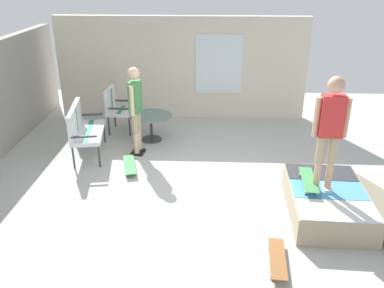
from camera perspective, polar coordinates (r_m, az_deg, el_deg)
ground_plane at (r=6.81m, az=0.63°, el=-7.29°), size 12.00×12.00×0.10m
house_facade at (r=9.91m, az=-1.42°, el=10.69°), size 0.23×6.00×2.44m
skate_ramp at (r=6.48m, az=18.78°, el=-7.77°), size 1.74×1.74×0.43m
patio_bench at (r=8.15m, az=-15.30°, el=2.43°), size 1.32×0.74×1.02m
patio_chair_near_house at (r=9.24m, az=-10.73°, el=5.37°), size 0.64×0.57×1.02m
patio_table at (r=8.70m, az=-5.83°, el=3.04°), size 0.90×0.90×0.57m
person_watching at (r=7.87m, az=-8.01°, el=5.56°), size 0.48×0.27×1.76m
person_skater at (r=5.92m, az=18.98°, el=2.34°), size 0.25×0.48×1.72m
skateboard_by_bench at (r=7.59m, az=-8.83°, el=-2.96°), size 0.82×0.39×0.10m
skateboard_spare at (r=5.40m, az=12.03°, el=-15.59°), size 0.81×0.27×0.10m
skateboard_on_ramp at (r=6.36m, az=16.16°, el=-4.92°), size 0.81×0.25×0.10m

